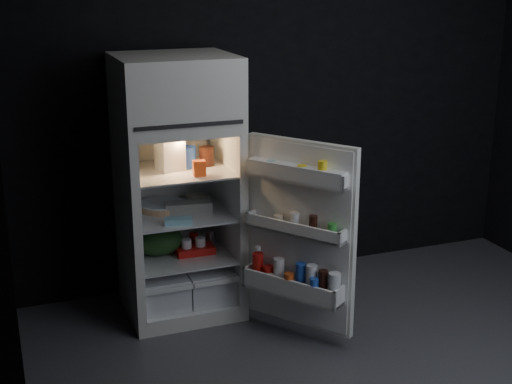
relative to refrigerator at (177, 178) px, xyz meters
name	(u,v)px	position (x,y,z in m)	size (l,w,h in m)	color
floor	(386,376)	(0.90, -1.32, -0.96)	(4.00, 3.40, 0.00)	#49494D
wall_back	(279,103)	(0.90, 0.38, 0.39)	(4.00, 0.00, 2.70)	black
wall_left	(6,194)	(-1.10, -1.32, 0.39)	(0.00, 3.40, 2.70)	black
refrigerator	(177,178)	(0.00, 0.00, 0.00)	(0.76, 0.71, 1.78)	white
fridge_door	(299,239)	(0.60, -0.69, -0.27)	(0.57, 0.70, 1.22)	white
milk_jug	(170,152)	(-0.05, -0.03, 0.19)	(0.16, 0.16, 0.24)	white
mayo_jar	(187,157)	(0.08, 0.00, 0.14)	(0.12, 0.12, 0.14)	#214BB6
jam_jar	(207,156)	(0.21, -0.01, 0.14)	(0.10, 0.10, 0.13)	black
amber_bottle	(132,152)	(-0.27, 0.10, 0.18)	(0.09, 0.09, 0.22)	#B0781C
small_carton	(199,168)	(0.09, -0.24, 0.12)	(0.08, 0.06, 0.10)	#CE4918
egg_carton	(188,207)	(0.06, -0.06, -0.19)	(0.32, 0.12, 0.07)	gray
pie	(162,206)	(-0.09, 0.06, -0.21)	(0.32, 0.32, 0.04)	tan
flat_package	(178,221)	(-0.07, -0.27, -0.21)	(0.18, 0.09, 0.04)	#84BECD
wrapped_pkg	(197,198)	(0.18, 0.15, -0.20)	(0.13, 0.11, 0.05)	beige
produce_bag	(159,240)	(-0.14, 0.00, -0.43)	(0.33, 0.28, 0.20)	#193815
yogurt_tray	(195,250)	(0.09, -0.08, -0.50)	(0.26, 0.14, 0.05)	red
small_can_red	(194,240)	(0.12, 0.07, -0.48)	(0.06, 0.06, 0.09)	red
small_can_silver	(210,237)	(0.24, 0.07, -0.48)	(0.07, 0.07, 0.09)	silver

